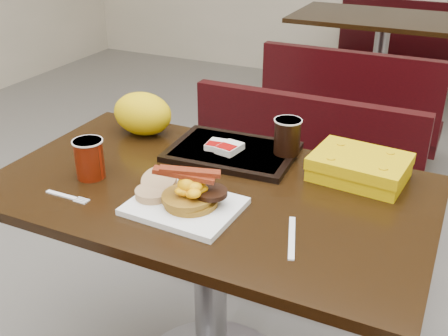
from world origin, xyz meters
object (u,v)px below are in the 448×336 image
at_px(tray, 232,152).
at_px(coffee_cup_far, 287,137).
at_px(table_far, 378,71).
at_px(bench_far_s, 354,105).
at_px(platter, 184,206).
at_px(coffee_cup_near, 89,159).
at_px(hashbrown_sleeve_right, 230,148).
at_px(hashbrown_sleeve_left, 216,145).
at_px(pancake_stack, 191,199).
at_px(fork, 61,195).
at_px(bench_near_n, 287,195).
at_px(paper_bag, 143,114).
at_px(bench_far_n, 395,50).
at_px(knife, 292,237).
at_px(table_near, 210,294).
at_px(clamshell, 360,167).

bearing_deg(tray, coffee_cup_far, 12.33).
height_order(table_far, bench_far_s, table_far).
bearing_deg(platter, coffee_cup_near, 175.43).
bearing_deg(tray, hashbrown_sleeve_right, -96.88).
bearing_deg(coffee_cup_far, table_far, 93.22).
xyz_separation_m(bench_far_s, hashbrown_sleeve_left, (-0.08, -1.70, 0.42)).
distance_m(pancake_stack, hashbrown_sleeve_left, 0.34).
distance_m(fork, tray, 0.53).
relative_size(bench_near_n, coffee_cup_near, 8.91).
height_order(bench_far_s, paper_bag, paper_bag).
relative_size(pancake_stack, tray, 0.36).
relative_size(coffee_cup_far, paper_bag, 0.53).
xyz_separation_m(bench_far_n, coffee_cup_far, (0.13, -3.04, 0.46)).
distance_m(pancake_stack, coffee_cup_near, 0.34).
bearing_deg(coffee_cup_near, fork, -92.20).
bearing_deg(hashbrown_sleeve_left, pancake_stack, -78.92).
xyz_separation_m(bench_near_n, coffee_cup_far, (0.13, -0.44, 0.46)).
height_order(knife, tray, tray).
bearing_deg(paper_bag, table_near, -33.06).
bearing_deg(coffee_cup_far, fork, -134.42).
bearing_deg(coffee_cup_near, tray, 45.65).
distance_m(table_near, knife, 0.49).
bearing_deg(pancake_stack, bench_far_s, 90.39).
height_order(bench_near_n, clamshell, clamshell).
xyz_separation_m(platter, knife, (0.29, -0.01, -0.01)).
bearing_deg(bench_far_s, tray, -90.94).
xyz_separation_m(table_near, clamshell, (0.36, 0.23, 0.41)).
height_order(coffee_cup_near, hashbrown_sleeve_left, coffee_cup_near).
height_order(bench_near_n, fork, fork).
height_order(coffee_cup_far, clamshell, coffee_cup_far).
distance_m(fork, paper_bag, 0.46).
xyz_separation_m(knife, coffee_cup_far, (-0.16, 0.40, 0.07)).
bearing_deg(hashbrown_sleeve_left, table_far, 83.65).
relative_size(tray, hashbrown_sleeve_left, 5.51).
relative_size(bench_far_s, tray, 2.63).
distance_m(table_near, hashbrown_sleeve_right, 0.45).
xyz_separation_m(tray, hashbrown_sleeve_left, (-0.05, -0.01, 0.02)).
bearing_deg(knife, hashbrown_sleeve_right, -154.83).
distance_m(table_near, coffee_cup_far, 0.53).
relative_size(pancake_stack, fork, 1.02).
xyz_separation_m(coffee_cup_far, clamshell, (0.23, -0.03, -0.04)).
bearing_deg(table_far, coffee_cup_near, -96.94).
height_order(hashbrown_sleeve_left, clamshell, clamshell).
bearing_deg(table_far, clamshell, -81.39).
xyz_separation_m(pancake_stack, fork, (-0.35, -0.09, -0.03)).
xyz_separation_m(pancake_stack, coffee_cup_far, (0.12, 0.39, 0.04)).
bearing_deg(hashbrown_sleeve_right, bench_far_s, 99.18).
bearing_deg(bench_near_n, hashbrown_sleeve_right, -93.27).
relative_size(bench_near_n, fork, 7.44).
xyz_separation_m(table_near, tray, (-0.03, 0.21, 0.38)).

